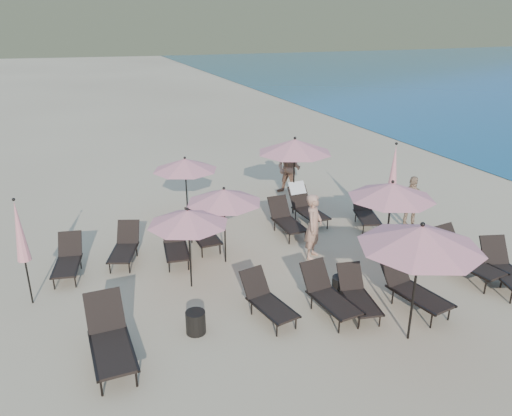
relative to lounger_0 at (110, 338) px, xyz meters
name	(u,v)px	position (x,y,z in m)	size (l,w,h in m)	color
ground	(363,298)	(5.53, 0.17, -0.50)	(800.00, 800.00, 0.00)	#D6BA8C
lounger_0	(110,338)	(0.00, 0.00, 0.00)	(0.75, 1.87, 1.07)	black
lounger_1	(267,300)	(3.22, 0.31, -0.09)	(0.86, 1.59, 0.87)	black
lounger_2	(328,294)	(4.52, -0.01, -0.06)	(0.77, 1.67, 0.93)	black
lounger_3	(357,294)	(5.13, -0.18, -0.11)	(0.81, 1.54, 0.84)	black
lounger_4	(412,287)	(6.31, -0.48, -0.04)	(0.94, 1.81, 0.99)	black
lounger_5	(465,257)	(8.39, 0.20, 0.00)	(0.94, 1.92, 1.06)	black
lounger_6	(68,259)	(-0.59, 3.80, -0.09)	(0.85, 1.60, 0.88)	black
lounger_7	(175,244)	(2.04, 3.66, -0.09)	(0.77, 1.58, 0.88)	black
lounger_8	(202,231)	(2.93, 4.21, -0.07)	(0.64, 1.61, 0.92)	black
lounger_9	(286,219)	(5.43, 4.13, -0.07)	(0.63, 1.61, 0.92)	black
lounger_10	(306,205)	(6.39, 4.77, 0.01)	(0.71, 1.74, 1.07)	black
lounger_11	(366,212)	(7.92, 3.78, -0.09)	(1.04, 1.64, 0.88)	black
lounger_12	(505,268)	(8.92, -0.53, -0.04)	(1.09, 1.80, 0.97)	black
lounger_13	(125,246)	(0.81, 4.04, -0.09)	(1.06, 1.63, 0.88)	black
umbrella_open_0	(188,217)	(2.05, 2.11, 1.26)	(1.85, 1.85, 1.99)	black
umbrella_open_1	(224,196)	(3.19, 3.01, 1.31)	(1.91, 1.91, 2.05)	black
umbrella_open_2	(392,191)	(6.92, 1.34, 1.52)	(2.12, 2.12, 2.29)	black
umbrella_open_3	(185,164)	(2.95, 5.96, 1.35)	(1.94, 1.94, 2.09)	black
umbrella_open_4	(295,146)	(6.28, 5.44, 1.72)	(2.34, 2.34, 2.51)	black
umbrella_open_5	(421,237)	(5.53, -1.44, 1.71)	(2.32, 2.32, 2.50)	black
umbrella_closed_0	(393,173)	(7.97, 2.72, 1.45)	(0.33, 0.33, 2.81)	black
umbrella_closed_1	(20,232)	(-1.42, 2.70, 1.23)	(0.29, 0.29, 2.49)	black
side_table_0	(196,322)	(1.67, 0.29, -0.26)	(0.40, 0.40, 0.48)	black
side_table_1	(340,286)	(5.10, 0.46, -0.26)	(0.39, 0.39, 0.47)	black
beachgoer_a	(314,226)	(5.42, 2.43, 0.38)	(0.64, 0.42, 1.75)	tan
beachgoer_b	(289,169)	(6.94, 7.22, 0.43)	(0.91, 0.71, 1.86)	#96674D
beachgoer_c	(412,203)	(9.00, 3.06, 0.31)	(0.95, 0.40, 1.63)	tan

